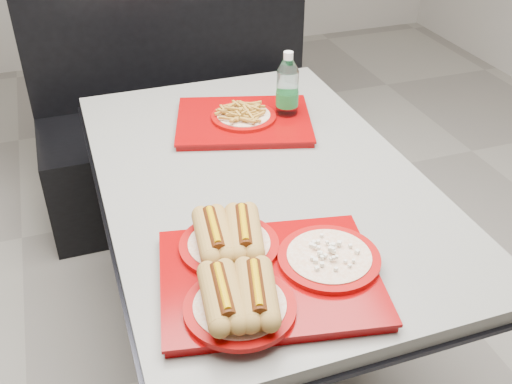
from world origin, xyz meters
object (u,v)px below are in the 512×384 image
object	(u,v)px
tray_near	(260,270)
tray_far	(244,118)
water_bottle	(287,91)
diner_table	(260,219)
booth_bench	(182,119)

from	to	relation	value
tray_near	tray_far	world-z (taller)	tray_near
tray_near	tray_far	size ratio (longest dim) A/B	1.06
tray_near	water_bottle	size ratio (longest dim) A/B	2.29
diner_table	tray_far	world-z (taller)	tray_far
booth_bench	water_bottle	bearing A→B (deg)	-75.94
tray_near	water_bottle	distance (m)	0.82
booth_bench	tray_far	bearing A→B (deg)	-86.29
diner_table	tray_near	size ratio (longest dim) A/B	2.58
tray_near	water_bottle	xyz separation A→B (m)	(0.35, 0.73, 0.07)
diner_table	tray_far	bearing A→B (deg)	80.54
booth_bench	tray_near	size ratio (longest dim) A/B	2.45
diner_table	water_bottle	world-z (taller)	water_bottle
diner_table	booth_bench	bearing A→B (deg)	90.00
tray_near	water_bottle	world-z (taller)	water_bottle
diner_table	tray_far	size ratio (longest dim) A/B	2.74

